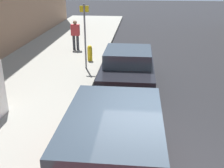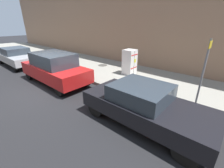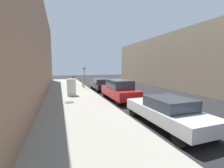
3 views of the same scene
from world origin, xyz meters
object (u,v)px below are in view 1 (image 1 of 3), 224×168
(street_sign_post, at_px, (85,34))
(parked_suv_red, at_px, (113,158))
(pedestrian_walking_far, at_px, (75,33))
(parked_sedan_dark, at_px, (128,66))
(fire_hydrant, at_px, (90,53))

(street_sign_post, xyz_separation_m, parked_suv_red, (1.81, -7.01, -0.76))
(pedestrian_walking_far, height_order, parked_suv_red, parked_suv_red)
(street_sign_post, distance_m, parked_suv_red, 7.28)
(parked_suv_red, bearing_deg, parked_sedan_dark, 90.00)
(fire_hydrant, bearing_deg, pedestrian_walking_far, 119.32)
(fire_hydrant, xyz_separation_m, parked_suv_red, (1.84, -8.11, 0.35))
(parked_sedan_dark, bearing_deg, street_sign_post, 146.57)
(fire_hydrant, distance_m, parked_suv_red, 8.33)
(fire_hydrant, distance_m, parked_sedan_dark, 2.95)
(parked_suv_red, bearing_deg, street_sign_post, 104.51)
(street_sign_post, height_order, parked_suv_red, street_sign_post)
(pedestrian_walking_far, distance_m, parked_suv_red, 10.43)
(parked_sedan_dark, bearing_deg, parked_suv_red, -90.00)
(fire_hydrant, height_order, parked_sedan_dark, parked_sedan_dark)
(street_sign_post, relative_size, parked_sedan_dark, 0.61)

